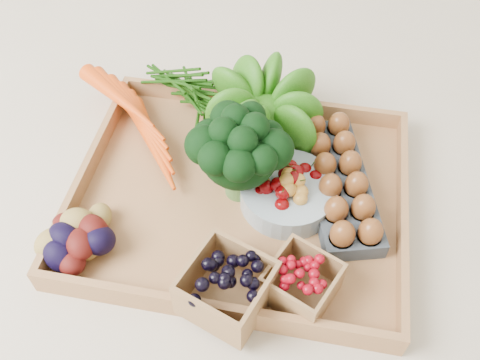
% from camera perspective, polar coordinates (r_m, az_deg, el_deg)
% --- Properties ---
extents(ground, '(4.00, 4.00, 0.00)m').
position_cam_1_polar(ground, '(0.92, 0.00, -2.33)').
color(ground, beige).
rests_on(ground, ground).
extents(tray, '(0.55, 0.45, 0.01)m').
position_cam_1_polar(tray, '(0.92, 0.00, -2.05)').
color(tray, '#AA7647').
rests_on(tray, ground).
extents(carrots, '(0.23, 0.17, 0.06)m').
position_cam_1_polar(carrots, '(1.00, -10.20, 5.89)').
color(carrots, '#EA490D').
rests_on(carrots, tray).
extents(lettuce, '(0.14, 0.14, 0.14)m').
position_cam_1_polar(lettuce, '(0.96, 2.53, 7.87)').
color(lettuce, '#144C0B').
rests_on(lettuce, tray).
extents(broccoli, '(0.16, 0.16, 0.13)m').
position_cam_1_polar(broccoli, '(0.87, -0.09, 1.37)').
color(broccoli, black).
rests_on(broccoli, tray).
extents(cherry_bowl, '(0.16, 0.16, 0.04)m').
position_cam_1_polar(cherry_bowl, '(0.89, 5.12, -1.40)').
color(cherry_bowl, '#8C9EA5').
rests_on(cherry_bowl, tray).
extents(egg_carton, '(0.17, 0.29, 0.03)m').
position_cam_1_polar(egg_carton, '(0.92, 10.41, -0.55)').
color(egg_carton, '#394149').
rests_on(egg_carton, tray).
extents(potatoes, '(0.14, 0.14, 0.08)m').
position_cam_1_polar(potatoes, '(0.86, -16.85, -5.31)').
color(potatoes, '#3E0C0A').
rests_on(potatoes, tray).
extents(punnet_blackberry, '(0.15, 0.15, 0.08)m').
position_cam_1_polar(punnet_blackberry, '(0.78, -1.41, -11.40)').
color(punnet_blackberry, black).
rests_on(punnet_blackberry, tray).
extents(punnet_raspberry, '(0.12, 0.12, 0.06)m').
position_cam_1_polar(punnet_raspberry, '(0.79, 6.57, -10.77)').
color(punnet_raspberry, maroon).
rests_on(punnet_raspberry, tray).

